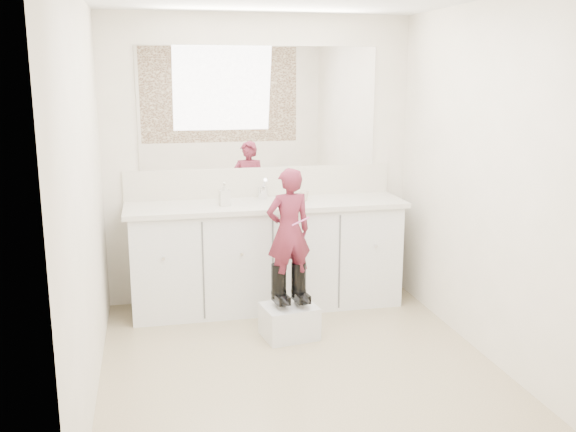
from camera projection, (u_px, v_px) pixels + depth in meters
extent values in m
plane|color=#867757|center=(301.00, 369.00, 4.27)|extent=(3.00, 3.00, 0.00)
plane|color=beige|center=(260.00, 160.00, 5.43)|extent=(2.60, 0.00, 2.60)
plane|color=beige|center=(389.00, 257.00, 2.57)|extent=(2.60, 0.00, 2.60)
plane|color=beige|center=(85.00, 200.00, 3.73)|extent=(0.00, 3.00, 3.00)
plane|color=beige|center=(491.00, 184.00, 4.28)|extent=(0.00, 3.00, 3.00)
cube|color=silver|center=(267.00, 257.00, 5.34)|extent=(2.20, 0.55, 0.85)
cube|color=beige|center=(266.00, 205.00, 5.23)|extent=(2.28, 0.58, 0.04)
cube|color=beige|center=(260.00, 182.00, 5.46)|extent=(2.28, 0.03, 0.25)
cube|color=white|center=(260.00, 108.00, 5.33)|extent=(2.00, 0.02, 1.00)
cube|color=#472819|center=(392.00, 145.00, 2.49)|extent=(2.00, 0.01, 1.20)
cylinder|color=silver|center=(263.00, 193.00, 5.37)|extent=(0.08, 0.08, 0.10)
imported|color=#C3B19C|center=(304.00, 196.00, 5.30)|extent=(0.11, 0.11, 0.08)
imported|color=beige|center=(225.00, 194.00, 5.10)|extent=(0.09, 0.09, 0.18)
cube|color=silver|center=(289.00, 321.00, 4.76)|extent=(0.43, 0.37, 0.24)
imported|color=#9B2F44|center=(289.00, 231.00, 4.63)|extent=(0.37, 0.27, 0.92)
cylinder|color=#D954A1|center=(301.00, 221.00, 4.55)|extent=(0.14, 0.03, 0.06)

